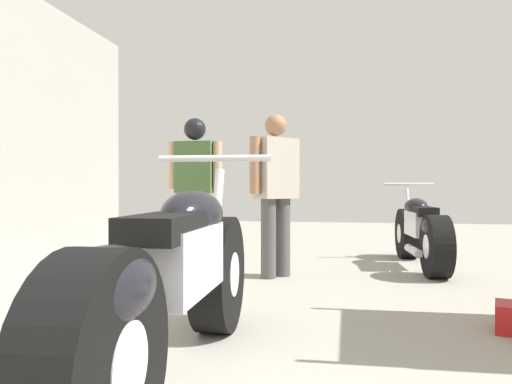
{
  "coord_description": "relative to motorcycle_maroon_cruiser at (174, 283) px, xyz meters",
  "views": [
    {
      "loc": [
        0.81,
        0.18,
        0.87
      ],
      "look_at": [
        0.15,
        3.82,
        0.84
      ],
      "focal_mm": 35.41,
      "sensor_mm": 36.0,
      "label": 1
    }
  ],
  "objects": [
    {
      "name": "mechanic_with_helmet",
      "position": [
        -1.04,
        3.68,
        0.57
      ],
      "size": [
        0.66,
        0.26,
        1.7
      ],
      "color": "#4C4C4C",
      "rests_on": "ground_plane"
    },
    {
      "name": "motorcycle_maroon_cruiser",
      "position": [
        0.0,
        0.0,
        0.0
      ],
      "size": [
        0.67,
        2.27,
        1.06
      ],
      "color": "black",
      "rests_on": "ground_plane"
    },
    {
      "name": "mechanic_in_blue",
      "position": [
        0.07,
        2.73,
        0.44
      ],
      "size": [
        0.48,
        0.55,
        1.58
      ],
      "color": "#4C4C4C",
      "rests_on": "ground_plane"
    },
    {
      "name": "motorcycle_black_naked",
      "position": [
        1.54,
        3.58,
        -0.06
      ],
      "size": [
        0.59,
        1.99,
        0.93
      ],
      "color": "black",
      "rests_on": "ground_plane"
    },
    {
      "name": "ground_plane",
      "position": [
        -0.06,
        1.48,
        -0.45
      ],
      "size": [
        18.12,
        18.12,
        0.0
      ],
      "primitive_type": "plane",
      "color": "#9E998E"
    }
  ]
}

